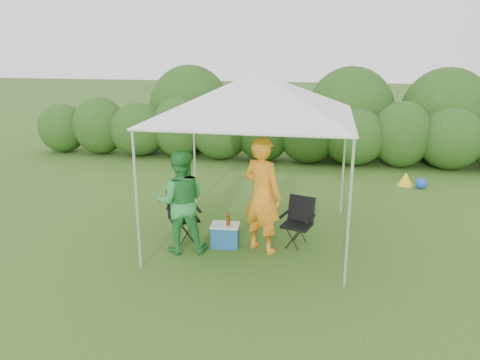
% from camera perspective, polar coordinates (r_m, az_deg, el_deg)
% --- Properties ---
extents(ground, '(70.00, 70.00, 0.00)m').
position_cam_1_polar(ground, '(7.81, 1.23, -8.32)').
color(ground, '#3E6420').
extents(hedge, '(15.35, 1.53, 1.80)m').
position_cam_1_polar(hedge, '(13.28, 5.74, 5.68)').
color(hedge, '#2A5119').
rests_on(hedge, ground).
extents(canopy, '(3.10, 3.10, 2.83)m').
position_cam_1_polar(canopy, '(7.64, 1.97, 10.34)').
color(canopy, silver).
rests_on(canopy, ground).
extents(chair_right, '(0.59, 0.56, 0.81)m').
position_cam_1_polar(chair_right, '(7.86, 7.16, -4.64)').
color(chair_right, black).
rests_on(chair_right, ground).
extents(chair_left, '(0.66, 0.65, 0.85)m').
position_cam_1_polar(chair_left, '(8.11, -7.01, -3.84)').
color(chair_left, black).
rests_on(chair_left, ground).
extents(man, '(0.82, 0.73, 1.89)m').
position_cam_1_polar(man, '(7.42, 2.74, -1.86)').
color(man, orange).
rests_on(man, ground).
extents(woman, '(0.95, 0.82, 1.68)m').
position_cam_1_polar(woman, '(7.49, -7.25, -2.63)').
color(woman, green).
rests_on(woman, ground).
extents(cooler, '(0.49, 0.37, 0.39)m').
position_cam_1_polar(cooler, '(7.82, -1.81, -6.73)').
color(cooler, '#205C96').
rests_on(cooler, ground).
extents(bottle, '(0.06, 0.06, 0.24)m').
position_cam_1_polar(bottle, '(7.65, -1.46, -4.73)').
color(bottle, '#592D0C').
rests_on(bottle, cooler).
extents(lawn_toy, '(0.63, 0.53, 0.32)m').
position_cam_1_polar(lawn_toy, '(11.76, 19.97, -0.01)').
color(lawn_toy, yellow).
rests_on(lawn_toy, ground).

